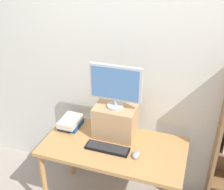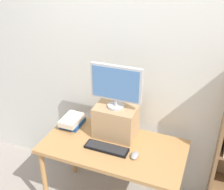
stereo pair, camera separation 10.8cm
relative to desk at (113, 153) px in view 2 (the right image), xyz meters
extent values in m
cube|color=silver|center=(0.00, 0.46, 0.63)|extent=(7.00, 0.08, 2.60)
cube|color=#B7844C|center=(0.00, 0.00, 0.07)|extent=(1.29, 0.66, 0.04)
cylinder|color=#B7844C|center=(-0.60, -0.28, -0.31)|extent=(0.05, 0.05, 0.73)
cylinder|color=#B7844C|center=(-0.60, 0.28, -0.31)|extent=(0.05, 0.05, 0.73)
cylinder|color=#B7844C|center=(0.60, 0.28, -0.31)|extent=(0.05, 0.05, 0.73)
cube|color=olive|center=(0.88, 0.28, 0.09)|extent=(0.03, 0.28, 1.53)
cube|color=tan|center=(-0.04, 0.16, 0.24)|extent=(0.38, 0.26, 0.31)
cylinder|color=#B7B7BA|center=(-0.04, 0.16, 0.41)|extent=(0.15, 0.15, 0.02)
cylinder|color=#B7B7BA|center=(-0.04, 0.16, 0.45)|extent=(0.03, 0.03, 0.06)
cube|color=#B7B7BA|center=(-0.04, 0.16, 0.64)|extent=(0.47, 0.04, 0.33)
cube|color=#4C7AB7|center=(-0.04, 0.14, 0.64)|extent=(0.43, 0.00, 0.29)
cube|color=black|center=(-0.03, -0.07, 0.10)|extent=(0.39, 0.12, 0.02)
cube|color=#28282B|center=(-0.03, -0.07, 0.11)|extent=(0.37, 0.11, 0.00)
ellipsoid|color=#99999E|center=(0.23, -0.08, 0.11)|extent=(0.06, 0.10, 0.04)
cube|color=navy|center=(-0.50, 0.15, 0.11)|extent=(0.19, 0.22, 0.04)
cube|color=silver|center=(-0.50, 0.14, 0.16)|extent=(0.16, 0.25, 0.06)
camera|label=1|loc=(0.63, -1.92, 1.69)|focal=45.00mm
camera|label=2|loc=(0.74, -1.88, 1.69)|focal=45.00mm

